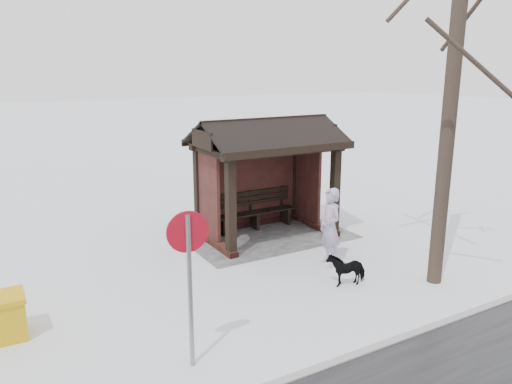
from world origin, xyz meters
TOP-DOWN VIEW (x-y plane):
  - ground at (0.00, 0.00)m, footprint 120.00×120.00m
  - kerb at (0.00, 5.50)m, footprint 120.00×0.15m
  - trampled_patch at (0.00, -0.20)m, footprint 4.20×3.20m
  - bus_shelter at (0.00, -0.16)m, footprint 3.60×2.40m
  - pedestrian at (-0.18, 2.39)m, footprint 0.52×0.70m
  - dog at (0.14, 3.37)m, footprint 0.82×0.49m
  - road_sign at (3.99, 4.45)m, footprint 0.61×0.12m

SIDE VIEW (x-z plane):
  - ground at x=0.00m, z-range 0.00..0.00m
  - trampled_patch at x=0.00m, z-range 0.00..0.02m
  - kerb at x=0.00m, z-range -0.02..0.04m
  - dog at x=0.14m, z-range 0.00..0.65m
  - pedestrian at x=-0.18m, z-range 0.00..1.76m
  - road_sign at x=3.99m, z-range 0.52..2.90m
  - bus_shelter at x=0.00m, z-range 0.62..3.71m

